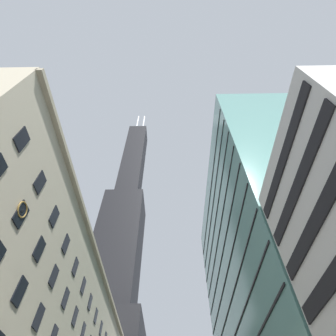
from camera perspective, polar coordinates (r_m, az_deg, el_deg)
name	(u,v)px	position (r m, az deg, el deg)	size (l,w,h in m)	color
dark_skyscraper	(113,276)	(112.52, -11.97, -22.19)	(26.80, 26.80, 194.67)	black
glass_office_midrise	(282,277)	(51.51, 23.90, -21.02)	(19.87, 44.79, 49.81)	slate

